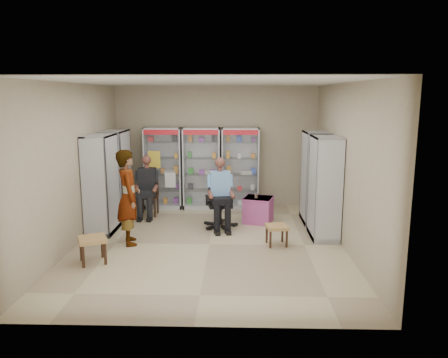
{
  "coord_description": "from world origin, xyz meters",
  "views": [
    {
      "loc": [
        0.51,
        -7.87,
        2.78
      ],
      "look_at": [
        0.26,
        0.7,
        1.13
      ],
      "focal_mm": 35.0,
      "sensor_mm": 36.0,
      "label": 1
    }
  ],
  "objects_px": {
    "cabinet_back_right": "(240,169)",
    "office_chair": "(220,202)",
    "cabinet_right_far": "(315,177)",
    "standing_man": "(128,197)",
    "cabinet_back_left": "(164,168)",
    "wooden_chair": "(148,196)",
    "woven_stool_a": "(277,235)",
    "cabinet_right_near": "(325,188)",
    "cabinet_back_mid": "(202,168)",
    "cabinet_left_near": "(101,184)",
    "woven_stool_b": "(93,250)",
    "pink_trunk": "(258,210)",
    "seated_shopkeeper": "(220,195)",
    "cabinet_left_far": "(116,175)"
  },
  "relations": [
    {
      "from": "woven_stool_a",
      "to": "cabinet_right_far",
      "type": "bearing_deg",
      "value": 59.03
    },
    {
      "from": "woven_stool_a",
      "to": "woven_stool_b",
      "type": "height_order",
      "value": "woven_stool_b"
    },
    {
      "from": "cabinet_right_near",
      "to": "standing_man",
      "type": "bearing_deg",
      "value": 97.36
    },
    {
      "from": "cabinet_back_right",
      "to": "cabinet_left_far",
      "type": "height_order",
      "value": "same"
    },
    {
      "from": "cabinet_right_near",
      "to": "cabinet_right_far",
      "type": "bearing_deg",
      "value": 0.0
    },
    {
      "from": "cabinet_right_near",
      "to": "cabinet_left_near",
      "type": "bearing_deg",
      "value": 87.43
    },
    {
      "from": "seated_shopkeeper",
      "to": "office_chair",
      "type": "bearing_deg",
      "value": 80.53
    },
    {
      "from": "cabinet_back_right",
      "to": "office_chair",
      "type": "bearing_deg",
      "value": -105.08
    },
    {
      "from": "cabinet_left_far",
      "to": "wooden_chair",
      "type": "relative_size",
      "value": 2.13
    },
    {
      "from": "cabinet_back_right",
      "to": "office_chair",
      "type": "relative_size",
      "value": 1.8
    },
    {
      "from": "woven_stool_b",
      "to": "office_chair",
      "type": "bearing_deg",
      "value": 45.11
    },
    {
      "from": "cabinet_back_left",
      "to": "cabinet_right_far",
      "type": "xyz_separation_m",
      "value": [
        3.53,
        -1.13,
        0.0
      ]
    },
    {
      "from": "cabinet_right_far",
      "to": "seated_shopkeeper",
      "type": "relative_size",
      "value": 1.41
    },
    {
      "from": "wooden_chair",
      "to": "cabinet_back_mid",
      "type": "bearing_deg",
      "value": 31.31
    },
    {
      "from": "wooden_chair",
      "to": "standing_man",
      "type": "relative_size",
      "value": 0.52
    },
    {
      "from": "cabinet_back_mid",
      "to": "office_chair",
      "type": "distance_m",
      "value": 1.76
    },
    {
      "from": "seated_shopkeeper",
      "to": "standing_man",
      "type": "xyz_separation_m",
      "value": [
        -1.67,
        -1.04,
        0.19
      ]
    },
    {
      "from": "cabinet_back_mid",
      "to": "cabinet_back_left",
      "type": "bearing_deg",
      "value": 180.0
    },
    {
      "from": "wooden_chair",
      "to": "woven_stool_a",
      "type": "height_order",
      "value": "wooden_chair"
    },
    {
      "from": "cabinet_right_far",
      "to": "standing_man",
      "type": "height_order",
      "value": "cabinet_right_far"
    },
    {
      "from": "cabinet_back_left",
      "to": "cabinet_left_far",
      "type": "bearing_deg",
      "value": -135.0
    },
    {
      "from": "seated_shopkeeper",
      "to": "woven_stool_a",
      "type": "relative_size",
      "value": 3.69
    },
    {
      "from": "woven_stool_a",
      "to": "standing_man",
      "type": "xyz_separation_m",
      "value": [
        -2.78,
        0.02,
        0.71
      ]
    },
    {
      "from": "cabinet_right_far",
      "to": "wooden_chair",
      "type": "bearing_deg",
      "value": 83.96
    },
    {
      "from": "cabinet_back_right",
      "to": "cabinet_left_near",
      "type": "distance_m",
      "value": 3.48
    },
    {
      "from": "seated_shopkeeper",
      "to": "standing_man",
      "type": "bearing_deg",
      "value": -157.7
    },
    {
      "from": "cabinet_back_mid",
      "to": "cabinet_right_far",
      "type": "height_order",
      "value": "same"
    },
    {
      "from": "cabinet_back_left",
      "to": "wooden_chair",
      "type": "bearing_deg",
      "value": -108.9
    },
    {
      "from": "cabinet_left_far",
      "to": "wooden_chair",
      "type": "height_order",
      "value": "cabinet_left_far"
    },
    {
      "from": "cabinet_right_far",
      "to": "cabinet_left_near",
      "type": "distance_m",
      "value": 4.55
    },
    {
      "from": "cabinet_back_mid",
      "to": "pink_trunk",
      "type": "xyz_separation_m",
      "value": [
        1.34,
        -1.24,
        -0.72
      ]
    },
    {
      "from": "cabinet_right_near",
      "to": "cabinet_left_near",
      "type": "relative_size",
      "value": 1.0
    },
    {
      "from": "office_chair",
      "to": "pink_trunk",
      "type": "height_order",
      "value": "office_chair"
    },
    {
      "from": "cabinet_back_mid",
      "to": "seated_shopkeeper",
      "type": "xyz_separation_m",
      "value": [
        0.51,
        -1.68,
        -0.29
      ]
    },
    {
      "from": "cabinet_left_near",
      "to": "woven_stool_a",
      "type": "xyz_separation_m",
      "value": [
        3.5,
        -0.7,
        -0.81
      ]
    },
    {
      "from": "cabinet_back_right",
      "to": "wooden_chair",
      "type": "xyz_separation_m",
      "value": [
        -2.15,
        -0.73,
        -0.53
      ]
    },
    {
      "from": "cabinet_right_far",
      "to": "cabinet_left_far",
      "type": "relative_size",
      "value": 1.0
    },
    {
      "from": "wooden_chair",
      "to": "seated_shopkeeper",
      "type": "distance_m",
      "value": 1.97
    },
    {
      "from": "office_chair",
      "to": "seated_shopkeeper",
      "type": "relative_size",
      "value": 0.79
    },
    {
      "from": "cabinet_back_left",
      "to": "cabinet_back_mid",
      "type": "distance_m",
      "value": 0.95
    },
    {
      "from": "cabinet_left_far",
      "to": "pink_trunk",
      "type": "relative_size",
      "value": 3.42
    },
    {
      "from": "cabinet_back_right",
      "to": "seated_shopkeeper",
      "type": "relative_size",
      "value": 1.41
    },
    {
      "from": "cabinet_back_mid",
      "to": "cabinet_left_near",
      "type": "xyz_separation_m",
      "value": [
        -1.88,
        -2.03,
        0.0
      ]
    },
    {
      "from": "cabinet_back_left",
      "to": "pink_trunk",
      "type": "height_order",
      "value": "cabinet_back_left"
    },
    {
      "from": "woven_stool_a",
      "to": "cabinet_back_mid",
      "type": "bearing_deg",
      "value": 120.6
    },
    {
      "from": "cabinet_right_far",
      "to": "cabinet_right_near",
      "type": "height_order",
      "value": "same"
    },
    {
      "from": "cabinet_back_left",
      "to": "wooden_chair",
      "type": "height_order",
      "value": "cabinet_back_left"
    },
    {
      "from": "cabinet_back_left",
      "to": "cabinet_right_far",
      "type": "distance_m",
      "value": 3.71
    },
    {
      "from": "woven_stool_a",
      "to": "office_chair",
      "type": "bearing_deg",
      "value": 134.92
    },
    {
      "from": "cabinet_right_near",
      "to": "woven_stool_b",
      "type": "bearing_deg",
      "value": 109.54
    }
  ]
}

